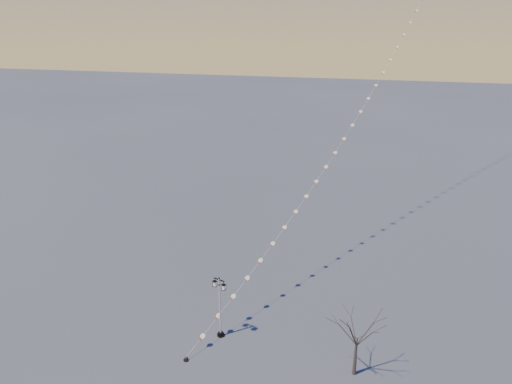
% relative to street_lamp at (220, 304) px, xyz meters
% --- Properties ---
extents(ground, '(300.00, 300.00, 0.00)m').
position_rel_street_lamp_xyz_m(ground, '(-0.17, -3.51, -2.39)').
color(ground, '#535353').
rests_on(ground, ground).
extents(street_lamp, '(1.05, 0.63, 4.33)m').
position_rel_street_lamp_xyz_m(street_lamp, '(0.00, 0.00, 0.00)').
color(street_lamp, black).
rests_on(street_lamp, ground).
extents(bare_tree, '(2.32, 2.32, 3.84)m').
position_rel_street_lamp_xyz_m(bare_tree, '(8.64, -1.33, 0.27)').
color(bare_tree, '#3E332A').
rests_on(bare_tree, ground).
extents(kite_train, '(19.68, 52.15, 35.48)m').
position_rel_street_lamp_xyz_m(kite_train, '(8.30, 22.92, 15.28)').
color(kite_train, black).
rests_on(kite_train, ground).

